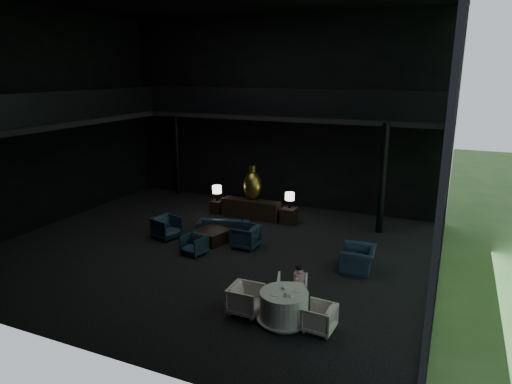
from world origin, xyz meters
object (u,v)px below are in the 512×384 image
at_px(side_table_right, 289,216).
at_px(child, 299,276).
at_px(lounge_armchair_east, 246,234).
at_px(coffee_table, 212,236).
at_px(side_table_left, 217,207).
at_px(lounge_armchair_south, 194,245).
at_px(dining_chair_west, 246,298).
at_px(dining_table, 284,309).
at_px(table_lamp_right, 290,197).
at_px(sofa, 223,223).
at_px(lounge_armchair_west, 166,225).
at_px(bronze_urn, 253,185).
at_px(dining_chair_north, 292,288).
at_px(console, 251,209).
at_px(table_lamp_left, 217,190).
at_px(dining_chair_east, 319,318).
at_px(window_armchair, 358,255).

height_order(side_table_right, child, child).
relative_size(side_table_right, lounge_armchair_east, 0.66).
height_order(coffee_table, child, child).
xyz_separation_m(side_table_left, lounge_armchair_south, (1.44, -4.19, 0.06)).
bearing_deg(dining_chair_west, child, -47.91).
distance_m(side_table_left, dining_chair_west, 8.21).
distance_m(dining_table, child, 1.05).
bearing_deg(child, table_lamp_right, -68.15).
relative_size(side_table_right, sofa, 0.37).
xyz_separation_m(lounge_armchair_south, child, (4.13, -1.69, 0.42)).
height_order(lounge_armchair_west, coffee_table, lounge_armchair_west).
height_order(bronze_urn, coffee_table, bronze_urn).
distance_m(lounge_armchair_west, dining_chair_north, 6.20).
height_order(table_lamp_right, lounge_armchair_east, table_lamp_right).
relative_size(console, sofa, 1.44).
height_order(bronze_urn, dining_chair_north, bronze_urn).
distance_m(table_lamp_right, dining_chair_north, 6.35).
relative_size(lounge_armchair_west, coffee_table, 0.93).
xyz_separation_m(bronze_urn, lounge_armchair_south, (-0.16, -4.26, -1.02)).
bearing_deg(table_lamp_left, side_table_left, -90.00).
xyz_separation_m(console, bronze_urn, (0.00, 0.16, 0.96)).
bearing_deg(child, side_table_left, -46.62).
distance_m(console, side_table_left, 1.61).
bearing_deg(console, lounge_armchair_west, -119.64).
bearing_deg(dining_table, lounge_armchair_east, 125.93).
distance_m(lounge_armchair_south, child, 4.48).
xyz_separation_m(bronze_urn, table_lamp_left, (-1.60, -0.04, -0.37)).
distance_m(bronze_urn, side_table_left, 1.93).
bearing_deg(console, side_table_left, 176.86).
bearing_deg(dining_table, coffee_table, 136.61).
bearing_deg(table_lamp_right, side_table_right, -90.00).
height_order(side_table_right, dining_table, dining_table).
bearing_deg(console, side_table_right, 0.62).
relative_size(side_table_right, dining_chair_west, 0.78).
bearing_deg(dining_table, table_lamp_left, 128.73).
relative_size(dining_chair_east, dining_chair_west, 0.81).
bearing_deg(side_table_left, lounge_armchair_west, -94.00).
bearing_deg(table_lamp_right, table_lamp_left, 179.56).
bearing_deg(dining_table, lounge_armchair_south, 146.91).
distance_m(coffee_table, child, 5.05).
bearing_deg(window_armchair, dining_chair_north, -28.32).
height_order(console, dining_chair_east, console).
distance_m(sofa, lounge_armchair_west, 2.07).
relative_size(table_lamp_left, dining_chair_north, 0.82).
distance_m(lounge_armchair_south, window_armchair, 5.18).
distance_m(lounge_armchair_west, dining_table, 6.75).
bearing_deg(dining_chair_east, side_table_left, -133.48).
relative_size(console, dining_chair_west, 3.05).
distance_m(table_lamp_left, table_lamp_right, 3.20).
height_order(side_table_left, table_lamp_left, table_lamp_left).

